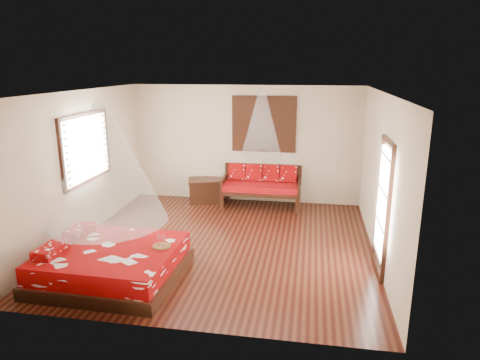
# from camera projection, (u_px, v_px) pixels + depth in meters

# --- Properties ---
(room) EXTENTS (5.54, 5.54, 2.84)m
(room) POSITION_uv_depth(u_px,v_px,m) (222.00, 171.00, 7.68)
(room) COLOR black
(room) RESTS_ON ground
(bed) EXTENTS (2.13, 1.93, 0.64)m
(bed) POSITION_uv_depth(u_px,v_px,m) (111.00, 263.00, 6.69)
(bed) COLOR black
(bed) RESTS_ON floor
(daybed) EXTENTS (1.85, 0.82, 0.96)m
(daybed) POSITION_uv_depth(u_px,v_px,m) (262.00, 184.00, 10.10)
(daybed) COLOR black
(daybed) RESTS_ON floor
(storage_chest) EXTENTS (0.96, 0.80, 0.57)m
(storage_chest) POSITION_uv_depth(u_px,v_px,m) (206.00, 190.00, 10.45)
(storage_chest) COLOR black
(storage_chest) RESTS_ON floor
(shutter_panel) EXTENTS (1.52, 0.06, 1.32)m
(shutter_panel) POSITION_uv_depth(u_px,v_px,m) (264.00, 124.00, 10.06)
(shutter_panel) COLOR black
(shutter_panel) RESTS_ON wall_back
(window_left) EXTENTS (0.10, 1.74, 1.34)m
(window_left) POSITION_uv_depth(u_px,v_px,m) (86.00, 148.00, 8.23)
(window_left) COLOR black
(window_left) RESTS_ON wall_left
(glazed_door) EXTENTS (0.08, 1.02, 2.16)m
(glazed_door) POSITION_uv_depth(u_px,v_px,m) (382.00, 207.00, 6.75)
(glazed_door) COLOR black
(glazed_door) RESTS_ON floor
(wine_tray) EXTENTS (0.28, 0.28, 0.23)m
(wine_tray) POSITION_uv_depth(u_px,v_px,m) (161.00, 243.00, 6.65)
(wine_tray) COLOR brown
(wine_tray) RESTS_ON bed
(mosquito_net_main) EXTENTS (1.80, 1.80, 1.80)m
(mosquito_net_main) POSITION_uv_depth(u_px,v_px,m) (104.00, 163.00, 6.27)
(mosquito_net_main) COLOR white
(mosquito_net_main) RESTS_ON ceiling
(mosquito_net_daybed) EXTENTS (0.93, 0.93, 1.50)m
(mosquito_net_daybed) POSITION_uv_depth(u_px,v_px,m) (262.00, 122.00, 9.59)
(mosquito_net_daybed) COLOR white
(mosquito_net_daybed) RESTS_ON ceiling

